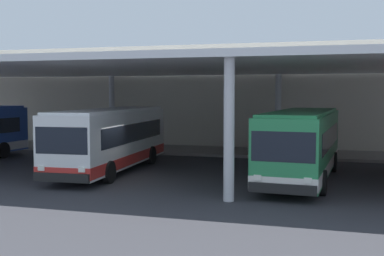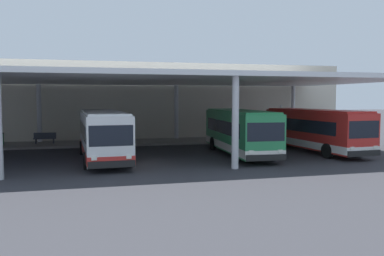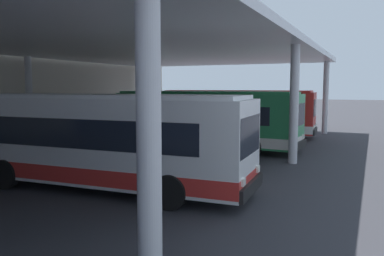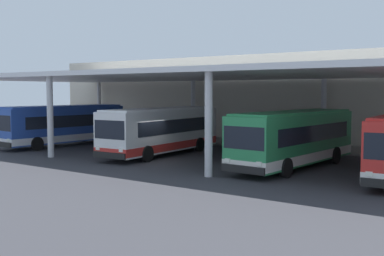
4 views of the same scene
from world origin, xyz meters
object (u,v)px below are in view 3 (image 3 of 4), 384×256
at_px(bus_middle_bay, 204,119).
at_px(bus_far_bay, 237,112).
at_px(bus_second_bay, 97,140).
at_px(banner_sign, 148,105).

height_order(bus_middle_bay, bus_far_bay, same).
height_order(bus_second_bay, banner_sign, banner_sign).
bearing_deg(bus_second_bay, bus_far_bay, 1.13).
xyz_separation_m(bus_second_bay, bus_middle_bay, (9.48, 0.15, 0.00)).
distance_m(bus_far_bay, banner_sign, 8.11).
height_order(bus_middle_bay, banner_sign, banner_sign).
bearing_deg(banner_sign, bus_far_bay, -99.24).
xyz_separation_m(bus_middle_bay, banner_sign, (7.39, 8.16, 0.32)).
relative_size(bus_far_bay, banner_sign, 3.33).
height_order(bus_far_bay, banner_sign, banner_sign).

